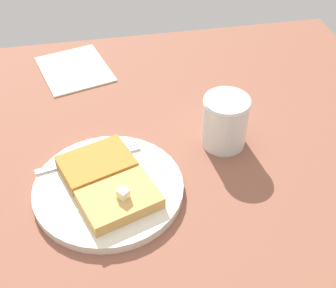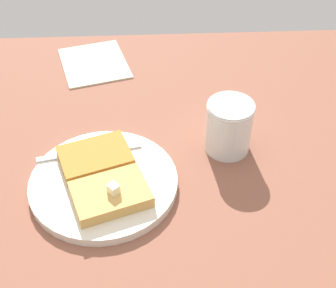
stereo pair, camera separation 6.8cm
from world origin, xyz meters
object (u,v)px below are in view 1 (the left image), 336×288
(fork, at_px, (94,157))
(napkin, at_px, (74,69))
(plate, at_px, (107,189))
(syrup_jar, at_px, (224,124))

(fork, height_order, napkin, fork)
(plate, distance_m, fork, 0.06)
(napkin, bearing_deg, syrup_jar, -138.57)
(syrup_jar, xyz_separation_m, napkin, (0.26, 0.23, -0.04))
(fork, relative_size, syrup_jar, 1.87)
(syrup_jar, distance_m, napkin, 0.35)
(fork, height_order, syrup_jar, syrup_jar)
(fork, distance_m, napkin, 0.27)
(plate, distance_m, napkin, 0.33)
(napkin, bearing_deg, plate, -173.75)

